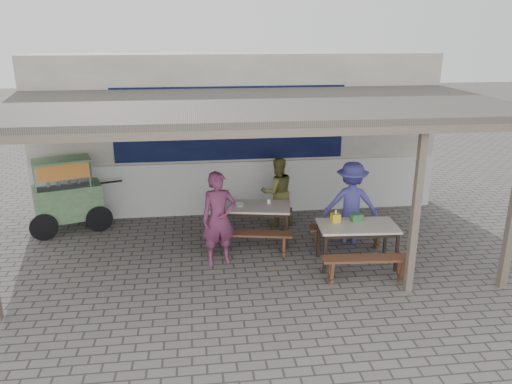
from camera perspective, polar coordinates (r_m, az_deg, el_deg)
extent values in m
plane|color=#625D59|center=(8.73, 0.04, -9.12)|extent=(60.00, 60.00, 0.00)
cube|color=beige|center=(11.57, -2.19, 6.90)|extent=(9.00, 1.20, 3.50)
cube|color=silver|center=(11.24, -1.84, 0.52)|extent=(9.00, 0.10, 1.20)
cube|color=#0F1D46|center=(10.89, -2.98, 7.79)|extent=(5.00, 0.03, 1.60)
cube|color=#544E48|center=(8.85, -0.77, 10.01)|extent=(9.00, 4.20, 0.12)
cube|color=#6F6554|center=(6.86, 1.14, 6.78)|extent=(9.00, 0.12, 0.12)
cube|color=#6F6554|center=(8.02, 17.80, -2.07)|extent=(0.11, 0.11, 2.70)
cube|color=beige|center=(9.65, -0.66, -1.66)|extent=(1.65, 1.02, 0.04)
cube|color=black|center=(9.68, -0.66, -2.00)|extent=(1.53, 0.90, 0.06)
cube|color=black|center=(9.58, -5.04, -4.31)|extent=(0.05, 0.05, 0.71)
cube|color=black|center=(9.47, 3.50, -4.53)|extent=(0.05, 0.05, 0.71)
cube|color=black|center=(10.15, -4.51, -2.97)|extent=(0.05, 0.05, 0.71)
cube|color=black|center=(10.06, 3.52, -3.16)|extent=(0.05, 0.05, 0.71)
cube|color=brown|center=(9.18, -0.95, -4.76)|extent=(1.66, 0.58, 0.04)
cube|color=brown|center=(9.34, -5.06, -5.91)|extent=(0.10, 0.28, 0.41)
cube|color=brown|center=(9.24, 3.22, -6.14)|extent=(0.10, 0.28, 0.41)
cube|color=brown|center=(10.35, -0.39, -2.04)|extent=(1.66, 0.58, 0.04)
cube|color=brown|center=(10.50, -4.04, -3.11)|extent=(0.10, 0.28, 0.41)
cube|color=brown|center=(10.41, 3.29, -3.28)|extent=(0.10, 0.28, 0.41)
cube|color=beige|center=(8.89, 11.54, -3.82)|extent=(1.41, 0.85, 0.04)
cube|color=black|center=(8.92, 11.52, -4.18)|extent=(1.30, 0.74, 0.06)
cube|color=black|center=(8.62, 7.89, -7.06)|extent=(0.05, 0.05, 0.71)
cube|color=black|center=(8.94, 15.77, -6.67)|extent=(0.05, 0.05, 0.71)
cube|color=black|center=(9.19, 7.14, -5.37)|extent=(0.05, 0.05, 0.71)
cube|color=black|center=(9.49, 14.56, -5.07)|extent=(0.05, 0.05, 0.71)
cube|color=brown|center=(8.41, 12.56, -7.44)|extent=(1.48, 0.38, 0.04)
cube|color=brown|center=(8.38, 8.58, -9.02)|extent=(0.07, 0.28, 0.41)
cube|color=brown|center=(8.68, 16.19, -8.56)|extent=(0.07, 0.28, 0.41)
cube|color=brown|center=(9.61, 10.43, -3.98)|extent=(1.48, 0.38, 0.04)
cube|color=brown|center=(9.58, 6.97, -5.33)|extent=(0.07, 0.28, 0.41)
cube|color=brown|center=(9.85, 13.66, -5.07)|extent=(0.07, 0.28, 0.41)
cube|color=#749D68|center=(10.97, -20.65, -0.96)|extent=(1.45, 1.05, 0.68)
cube|color=#749D68|center=(11.09, -20.45, -2.71)|extent=(1.40, 1.00, 0.05)
cylinder|color=black|center=(10.72, -23.07, -3.74)|extent=(0.53, 0.22, 0.54)
cylinder|color=black|center=(10.79, -17.45, -2.96)|extent=(0.53, 0.22, 0.54)
cube|color=silver|center=(10.80, -21.26, 2.05)|extent=(1.19, 0.88, 0.53)
cube|color=#749D68|center=(10.73, -21.42, 3.41)|extent=(1.24, 0.93, 0.04)
cube|color=#C95B2F|center=(10.48, -21.17, 2.11)|extent=(0.93, 0.32, 0.31)
cylinder|color=black|center=(10.96, -16.80, 1.02)|extent=(0.66, 0.25, 0.04)
imported|color=#682D4C|center=(8.76, -4.28, -3.05)|extent=(0.67, 0.50, 1.68)
imported|color=brown|center=(10.52, 2.45, 0.04)|extent=(0.80, 0.67, 1.47)
imported|color=#47459E|center=(9.78, 10.81, -1.22)|extent=(1.14, 0.79, 1.62)
cube|color=yellow|center=(8.95, 9.07, -2.90)|extent=(0.16, 0.16, 0.15)
cube|color=#33733B|center=(9.04, 11.42, -2.87)|extent=(0.22, 0.16, 0.13)
cylinder|color=silver|center=(9.77, 1.46, -1.05)|extent=(0.07, 0.07, 0.08)
imported|color=white|center=(9.63, -1.87, -1.47)|extent=(0.19, 0.19, 0.04)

